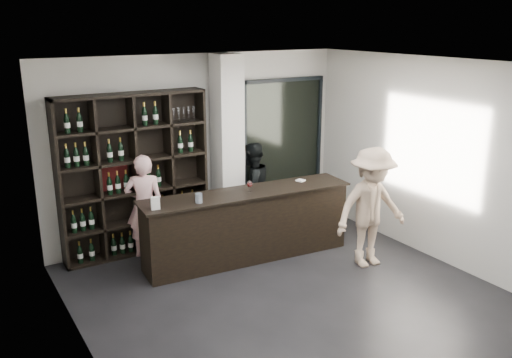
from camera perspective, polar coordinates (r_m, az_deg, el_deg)
floor at (r=6.93m, az=4.58°, el=-12.92°), size 5.00×5.50×0.01m
wine_shelf at (r=8.11m, az=-12.66°, el=0.40°), size 2.20×0.35×2.40m
structural_column at (r=8.54m, az=-3.01°, el=3.31°), size 0.40×0.40×2.90m
glass_panel at (r=9.35m, az=2.84°, el=4.14°), size 1.60×0.08×2.10m
tasting_counter at (r=7.90m, az=-0.90°, el=-4.87°), size 3.13×0.65×1.03m
taster_pink at (r=8.07m, az=-11.65°, el=-2.81°), size 0.67×0.57×1.55m
taster_black at (r=8.86m, az=-0.45°, el=-0.90°), size 0.85×0.73×1.49m
customer at (r=7.74m, az=12.03°, el=-2.97°), size 1.18×0.76×1.72m
wine_glass at (r=7.67m, az=-0.67°, el=-0.72°), size 0.10×0.10×0.19m
spit_cup at (r=7.28m, az=-6.05°, el=-2.01°), size 0.13×0.13×0.13m
napkin_stack at (r=8.26m, az=4.71°, el=-0.15°), size 0.15×0.15×0.02m
card_stand at (r=7.10m, az=-10.55°, el=-2.53°), size 0.12×0.08×0.17m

